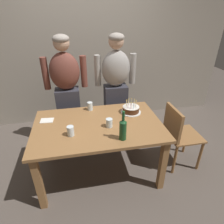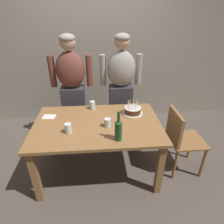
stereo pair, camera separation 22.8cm
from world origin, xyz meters
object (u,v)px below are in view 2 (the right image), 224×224
water_glass_near (108,123)px  napkin_stack (49,117)px  water_glass_far (92,105)px  dining_chair (180,137)px  person_man_bearded (73,90)px  water_glass_side (68,128)px  wine_bottle (118,129)px  person_woman_cardigan (121,89)px  birthday_cake (132,111)px

water_glass_near → napkin_stack: water_glass_near is taller
water_glass_far → dining_chair: 1.20m
person_man_bearded → water_glass_side: bearing=92.3°
water_glass_side → wine_bottle: size_ratio=0.34×
water_glass_near → person_woman_cardigan: size_ratio=0.06×
water_glass_side → napkin_stack: 0.46m
water_glass_far → person_man_bearded: person_man_bearded is taller
water_glass_near → wine_bottle: wine_bottle is taller
birthday_cake → water_glass_near: bearing=-140.3°
birthday_cake → person_man_bearded: 0.97m
water_glass_side → person_man_bearded: 0.91m
birthday_cake → wine_bottle: size_ratio=0.81×
water_glass_near → dining_chair: size_ratio=0.12×
wine_bottle → person_woman_cardigan: 1.08m
birthday_cake → napkin_stack: size_ratio=1.73×
wine_bottle → dining_chair: wine_bottle is taller
wine_bottle → person_woman_cardigan: person_woman_cardigan is taller
water_glass_far → person_man_bearded: 0.47m
wine_bottle → dining_chair: (0.82, 0.29, -0.35)m
birthday_cake → napkin_stack: birthday_cake is taller
person_woman_cardigan → wine_bottle: bearing=81.8°
water_glass_near → dining_chair: dining_chair is taller
napkin_stack → person_woman_cardigan: 1.11m
person_woman_cardigan → dining_chair: bearing=130.4°
water_glass_far → dining_chair: dining_chair is taller
birthday_cake → dining_chair: bearing=-23.5°
water_glass_side → wine_bottle: (0.53, -0.17, 0.07)m
water_glass_side → water_glass_far: bearing=64.8°
water_glass_side → birthday_cake: bearing=25.6°
water_glass_side → water_glass_near: bearing=11.6°
dining_chair → water_glass_near: bearing=91.9°
water_glass_far → birthday_cake: bearing=-18.9°
water_glass_near → napkin_stack: (-0.72, 0.27, -0.05)m
napkin_stack → person_man_bearded: size_ratio=0.09×
dining_chair → water_glass_far: bearing=68.7°
water_glass_side → wine_bottle: wine_bottle is taller
water_glass_near → person_man_bearded: size_ratio=0.06×
person_man_bearded → person_woman_cardigan: (0.72, 0.00, 0.00)m
water_glass_far → wine_bottle: 0.77m
birthday_cake → water_glass_side: (-0.77, -0.37, 0.01)m
wine_bottle → person_woman_cardigan: (0.15, 1.07, 0.01)m
birthday_cake → person_woman_cardigan: person_woman_cardigan is taller
napkin_stack → water_glass_side: bearing=-51.8°
water_glass_far → dining_chair: (1.09, -0.43, -0.28)m
water_glass_far → water_glass_side: size_ratio=0.99×
birthday_cake → person_man_bearded: size_ratio=0.16×
birthday_cake → water_glass_near: birthday_cake is taller
water_glass_near → person_woman_cardigan: (0.25, 0.81, 0.08)m
wine_bottle → water_glass_side: bearing=162.4°
person_man_bearded → dining_chair: (1.38, -0.78, -0.36)m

